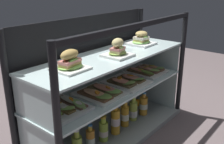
# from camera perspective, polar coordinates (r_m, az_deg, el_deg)

# --- Properties ---
(ground_plane) EXTENTS (6.00, 6.00, 0.02)m
(ground_plane) POSITION_cam_1_polar(r_m,az_deg,el_deg) (2.11, 0.00, -13.91)
(ground_plane) COLOR #635556
(ground_plane) RESTS_ON ground
(case_base_deck) EXTENTS (1.39, 0.47, 0.04)m
(case_base_deck) POSITION_cam_1_polar(r_m,az_deg,el_deg) (2.09, 0.00, -13.21)
(case_base_deck) COLOR #96A09E
(case_base_deck) RESTS_ON ground
(case_frame) EXTENTS (1.39, 0.47, 0.90)m
(case_frame) POSITION_cam_1_polar(r_m,az_deg,el_deg) (1.95, -2.53, -0.09)
(case_frame) COLOR black
(case_frame) RESTS_ON ground
(riser_lower_tier) EXTENTS (1.31, 0.39, 0.35)m
(riser_lower_tier) POSITION_cam_1_polar(r_m,az_deg,el_deg) (2.00, 0.00, -8.48)
(riser_lower_tier) COLOR silver
(riser_lower_tier) RESTS_ON case_base_deck
(shelf_lower_glass) EXTENTS (1.33, 0.41, 0.01)m
(shelf_lower_glass) POSITION_cam_1_polar(r_m,az_deg,el_deg) (1.92, 0.00, -3.68)
(shelf_lower_glass) COLOR silver
(shelf_lower_glass) RESTS_ON riser_lower_tier
(riser_upper_tier) EXTENTS (1.31, 0.39, 0.23)m
(riser_upper_tier) POSITION_cam_1_polar(r_m,az_deg,el_deg) (1.87, 0.00, -0.20)
(riser_upper_tier) COLOR silver
(riser_upper_tier) RESTS_ON shelf_lower_glass
(shelf_upper_glass) EXTENTS (1.33, 0.41, 0.01)m
(shelf_upper_glass) POSITION_cam_1_polar(r_m,az_deg,el_deg) (1.84, 0.00, 3.44)
(shelf_upper_glass) COLOR silver
(shelf_upper_glass) RESTS_ON riser_upper_tier
(plated_roll_sandwich_right_of_center) EXTENTS (0.19, 0.19, 0.12)m
(plated_roll_sandwich_right_of_center) POSITION_cam_1_polar(r_m,az_deg,el_deg) (1.54, -9.08, 2.09)
(plated_roll_sandwich_right_of_center) COLOR white
(plated_roll_sandwich_right_of_center) RESTS_ON shelf_upper_glass
(plated_roll_sandwich_mid_left) EXTENTS (0.18, 0.18, 0.13)m
(plated_roll_sandwich_mid_left) POSITION_cam_1_polar(r_m,az_deg,el_deg) (1.79, 1.29, 4.77)
(plated_roll_sandwich_mid_left) COLOR white
(plated_roll_sandwich_mid_left) RESTS_ON shelf_upper_glass
(plated_roll_sandwich_center) EXTENTS (0.19, 0.19, 0.11)m
(plated_roll_sandwich_center) POSITION_cam_1_polar(r_m,az_deg,el_deg) (2.14, 6.36, 6.93)
(plated_roll_sandwich_center) COLOR white
(plated_roll_sandwich_center) RESTS_ON shelf_upper_glass
(open_sandwich_tray_far_right) EXTENTS (0.27, 0.31, 0.07)m
(open_sandwich_tray_far_right) POSITION_cam_1_polar(r_m,az_deg,el_deg) (1.63, -10.90, -7.45)
(open_sandwich_tray_far_right) COLOR white
(open_sandwich_tray_far_right) RESTS_ON shelf_lower_glass
(open_sandwich_tray_mid_right) EXTENTS (0.27, 0.31, 0.06)m
(open_sandwich_tray_mid_right) POSITION_cam_1_polar(r_m,az_deg,el_deg) (1.80, -2.42, -4.47)
(open_sandwich_tray_mid_right) COLOR white
(open_sandwich_tray_mid_right) RESTS_ON shelf_lower_glass
(open_sandwich_tray_mid_left) EXTENTS (0.27, 0.31, 0.06)m
(open_sandwich_tray_mid_left) POSITION_cam_1_polar(r_m,az_deg,el_deg) (2.00, 3.31, -1.97)
(open_sandwich_tray_mid_left) COLOR white
(open_sandwich_tray_mid_left) RESTS_ON shelf_lower_glass
(open_sandwich_tray_left_of_center) EXTENTS (0.27, 0.31, 0.06)m
(open_sandwich_tray_left_of_center) POSITION_cam_1_polar(r_m,az_deg,el_deg) (2.25, 7.52, 0.40)
(open_sandwich_tray_left_of_center) COLOR white
(open_sandwich_tray_left_of_center) RESTS_ON shelf_lower_glass
(juice_bottle_front_second) EXTENTS (0.06, 0.06, 0.20)m
(juice_bottle_front_second) POSITION_cam_1_polar(r_m,az_deg,el_deg) (1.85, -4.70, -14.43)
(juice_bottle_front_second) COLOR gold
(juice_bottle_front_second) RESTS_ON case_base_deck
(juice_bottle_front_fourth) EXTENTS (0.07, 0.07, 0.20)m
(juice_bottle_front_fourth) POSITION_cam_1_polar(r_m,az_deg,el_deg) (1.95, -1.86, -12.57)
(juice_bottle_front_fourth) COLOR #AED048
(juice_bottle_front_fourth) RESTS_ON case_base_deck
(juice_bottle_back_center) EXTENTS (0.07, 0.07, 0.25)m
(juice_bottle_back_center) POSITION_cam_1_polar(r_m,az_deg,el_deg) (2.01, 0.82, -10.48)
(juice_bottle_back_center) COLOR gold
(juice_bottle_back_center) RESTS_ON case_base_deck
(juice_bottle_near_post) EXTENTS (0.07, 0.07, 0.22)m
(juice_bottle_near_post) POSITION_cam_1_polar(r_m,az_deg,el_deg) (2.12, 2.81, -9.32)
(juice_bottle_near_post) COLOR gold
(juice_bottle_near_post) RESTS_ON case_base_deck
(juice_bottle_tucked_behind) EXTENTS (0.07, 0.07, 0.22)m
(juice_bottle_tucked_behind) POSITION_cam_1_polar(r_m,az_deg,el_deg) (2.21, 4.61, -8.29)
(juice_bottle_tucked_behind) COLOR #B9CD4F
(juice_bottle_tucked_behind) RESTS_ON case_base_deck
(juice_bottle_front_middle) EXTENTS (0.07, 0.07, 0.20)m
(juice_bottle_front_middle) POSITION_cam_1_polar(r_m,az_deg,el_deg) (2.30, 6.83, -7.16)
(juice_bottle_front_middle) COLOR gold
(juice_bottle_front_middle) RESTS_ON case_base_deck
(orange_fruit_beside_bottles) EXTENTS (0.07, 0.07, 0.07)m
(orange_fruit_beside_bottles) POSITION_cam_1_polar(r_m,az_deg,el_deg) (2.45, 5.52, -6.62)
(orange_fruit_beside_bottles) COLOR orange
(orange_fruit_beside_bottles) RESTS_ON case_base_deck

